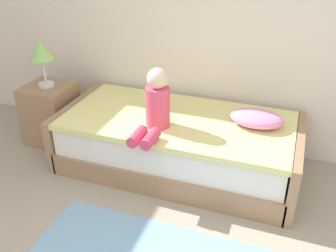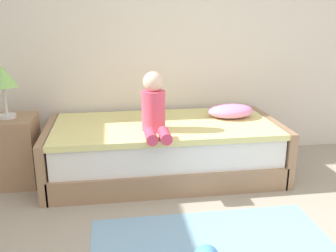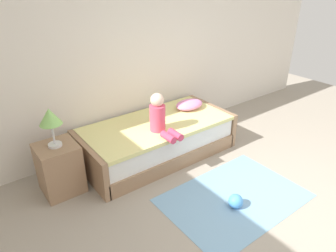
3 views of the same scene
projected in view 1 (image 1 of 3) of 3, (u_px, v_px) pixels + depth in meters
bed at (177, 143)px, 3.38m from camera, size 2.11×1.00×0.50m
nightstand at (51, 114)px, 3.78m from camera, size 0.44×0.44×0.60m
table_lamp at (41, 52)px, 3.48m from camera, size 0.24×0.24×0.45m
child_figure at (156, 106)px, 3.01m from camera, size 0.20×0.51×0.50m
pillow at (257, 118)px, 3.12m from camera, size 0.44×0.30×0.13m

